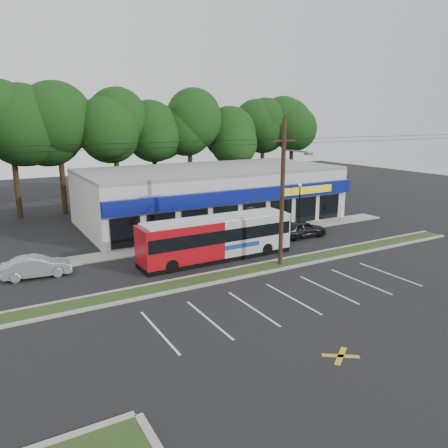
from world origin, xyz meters
TOP-DOWN VIEW (x-y plane):
  - ground at (0.00, 0.00)m, footprint 120.00×120.00m
  - grass_strip at (0.00, 1.00)m, footprint 40.00×1.60m
  - curb_south at (0.00, 0.15)m, footprint 40.00×0.25m
  - curb_north at (0.00, 1.85)m, footprint 40.00×0.25m
  - sidewalk at (5.00, 9.00)m, footprint 32.00×2.20m
  - strip_mall at (5.50, 15.91)m, footprint 25.00×12.55m
  - utility_pole at (2.83, 0.93)m, footprint 50.00×2.77m
  - lamp_post at (11.00, 8.80)m, footprint 0.30×0.30m
  - sign_post at (16.00, 8.57)m, footprint 0.45×0.10m
  - tree_line at (4.00, 26.00)m, footprint 46.76×6.76m
  - metrobus at (-0.12, 4.50)m, footprint 11.64×2.57m
  - car_dark at (9.22, 6.09)m, footprint 4.37×1.86m
  - car_silver at (-12.05, 7.00)m, footprint 4.37×1.89m
  - pedestrian_a at (6.72, 6.72)m, footprint 0.64×0.47m
  - pedestrian_b at (5.51, 6.66)m, footprint 0.97×0.83m

SIDE VIEW (x-z plane):
  - ground at x=0.00m, z-range 0.00..0.00m
  - sidewalk at x=5.00m, z-range 0.00..0.10m
  - grass_strip at x=0.00m, z-range 0.00..0.12m
  - curb_south at x=0.00m, z-range 0.00..0.14m
  - curb_north at x=0.00m, z-range 0.00..0.14m
  - car_silver at x=-12.05m, z-range 0.00..1.40m
  - car_dark at x=9.22m, z-range 0.00..1.47m
  - pedestrian_a at x=6.72m, z-range 0.00..1.62m
  - pedestrian_b at x=5.51m, z-range 0.00..1.72m
  - sign_post at x=16.00m, z-range 0.44..2.67m
  - metrobus at x=-0.12m, z-range 0.09..3.22m
  - strip_mall at x=5.50m, z-range 0.00..5.30m
  - lamp_post at x=11.00m, z-range 0.55..4.80m
  - utility_pole at x=2.83m, z-range 0.41..10.41m
  - tree_line at x=4.00m, z-range 2.50..14.33m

